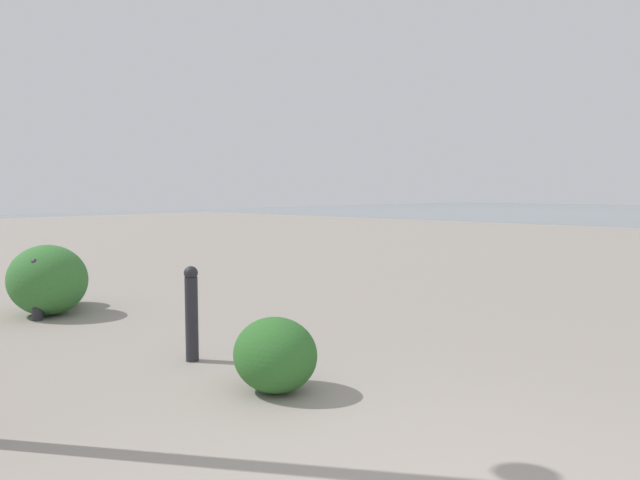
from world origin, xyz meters
The scene contains 5 objects.
bollard_near centered at (3.33, -1.01, 0.47)m, with size 0.13×0.13×0.89m.
bollard_mid centered at (6.18, -0.78, 0.40)m, with size 0.13×0.13×0.77m.
shrub_low centered at (2.13, -0.94, 0.30)m, with size 0.70×0.63×0.59m.
shrub_round centered at (6.90, -1.39, 0.30)m, with size 0.72×0.64×0.61m.
shrub_wide centered at (6.42, -1.01, 0.45)m, with size 1.06×0.96×0.90m.
Camera 1 is at (-1.20, 2.23, 1.58)m, focal length 33.27 mm.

